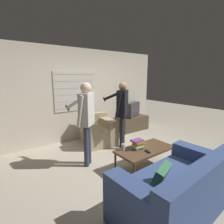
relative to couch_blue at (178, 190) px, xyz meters
The scene contains 13 objects.
ground_plane 1.48m from the couch_blue, 72.03° to the left, with size 16.00×16.00×0.00m, color #B2A893.
wall_back 3.57m from the couch_blue, 82.68° to the left, with size 5.20×0.08×2.55m.
couch_blue is the anchor object (origin of this frame).
armchair_beige 2.78m from the couch_blue, 79.90° to the left, with size 0.90×1.00×0.78m.
coffee_table 1.17m from the couch_blue, 64.10° to the left, with size 1.16×0.58×0.41m.
tv_stand 3.69m from the couch_blue, 56.04° to the left, with size 1.06×0.50×0.46m.
tv 3.71m from the couch_blue, 56.07° to the left, with size 0.75×0.48×0.47m.
person_left_standing 2.02m from the couch_blue, 100.34° to the left, with size 0.46×0.76×1.67m.
person_right_standing 2.36m from the couch_blue, 69.46° to the left, with size 0.54×0.84×1.66m.
book_stack 1.20m from the couch_blue, 71.03° to the left, with size 0.27×0.19×0.19m.
soda_can 1.26m from the couch_blue, 84.71° to the left, with size 0.07×0.07×0.13m.
spare_remote 1.01m from the couch_blue, 65.06° to the left, with size 0.07×0.14×0.02m.
floor_fan 3.07m from the couch_blue, 66.91° to the left, with size 0.27×0.20×0.34m.
Camera 1 is at (-2.36, -2.50, 1.78)m, focal length 28.00 mm.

